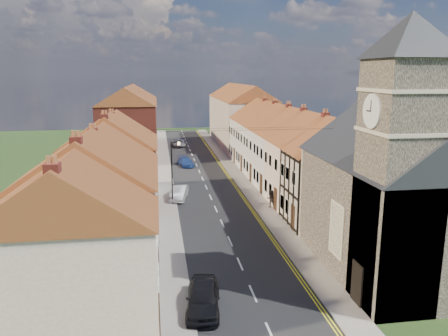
{
  "coord_description": "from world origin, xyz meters",
  "views": [
    {
      "loc": [
        -5.06,
        -20.28,
        12.31
      ],
      "look_at": [
        1.03,
        19.73,
        3.5
      ],
      "focal_mm": 35.0,
      "sensor_mm": 36.0,
      "label": 1
    }
  ],
  "objects_px": {
    "lamppost": "(173,169)",
    "car_near": "(203,297)",
    "car_mid": "(179,193)",
    "car_distant": "(179,143)",
    "church": "(401,182)",
    "pedestrian_right": "(271,199)",
    "car_far": "(186,162)"
  },
  "relations": [
    {
      "from": "lamppost",
      "to": "car_near",
      "type": "xyz_separation_m",
      "value": [
        0.82,
        -19.31,
        -2.8
      ]
    },
    {
      "from": "car_mid",
      "to": "car_distant",
      "type": "bearing_deg",
      "value": 98.79
    },
    {
      "from": "church",
      "to": "car_near",
      "type": "distance_m",
      "value": 13.63
    },
    {
      "from": "car_distant",
      "to": "pedestrian_right",
      "type": "distance_m",
      "value": 36.99
    },
    {
      "from": "car_far",
      "to": "car_distant",
      "type": "xyz_separation_m",
      "value": [
        -0.1,
        16.3,
        0.03
      ]
    },
    {
      "from": "car_near",
      "to": "car_mid",
      "type": "bearing_deg",
      "value": 98.05
    },
    {
      "from": "lamppost",
      "to": "car_near",
      "type": "bearing_deg",
      "value": -87.56
    },
    {
      "from": "church",
      "to": "car_mid",
      "type": "height_order",
      "value": "church"
    },
    {
      "from": "lamppost",
      "to": "pedestrian_right",
      "type": "bearing_deg",
      "value": -15.65
    },
    {
      "from": "lamppost",
      "to": "pedestrian_right",
      "type": "height_order",
      "value": "lamppost"
    },
    {
      "from": "lamppost",
      "to": "car_near",
      "type": "relative_size",
      "value": 1.38
    },
    {
      "from": "lamppost",
      "to": "car_far",
      "type": "xyz_separation_m",
      "value": [
        2.31,
        17.57,
        -2.95
      ]
    },
    {
      "from": "car_near",
      "to": "car_mid",
      "type": "height_order",
      "value": "car_near"
    },
    {
      "from": "car_near",
      "to": "car_distant",
      "type": "bearing_deg",
      "value": 95.98
    },
    {
      "from": "lamppost",
      "to": "car_far",
      "type": "height_order",
      "value": "lamppost"
    },
    {
      "from": "car_near",
      "to": "car_far",
      "type": "xyz_separation_m",
      "value": [
        1.49,
        36.88,
        -0.16
      ]
    },
    {
      "from": "church",
      "to": "car_near",
      "type": "bearing_deg",
      "value": -167.96
    },
    {
      "from": "car_near",
      "to": "church",
      "type": "bearing_deg",
      "value": 19.52
    },
    {
      "from": "car_distant",
      "to": "car_far",
      "type": "bearing_deg",
      "value": -91.35
    },
    {
      "from": "car_distant",
      "to": "pedestrian_right",
      "type": "height_order",
      "value": "pedestrian_right"
    },
    {
      "from": "car_near",
      "to": "car_far",
      "type": "relative_size",
      "value": 1.08
    },
    {
      "from": "church",
      "to": "car_far",
      "type": "xyz_separation_m",
      "value": [
        -10.86,
        34.25,
        -5.29
      ]
    },
    {
      "from": "car_mid",
      "to": "car_near",
      "type": "bearing_deg",
      "value": -77.78
    },
    {
      "from": "car_far",
      "to": "car_distant",
      "type": "height_order",
      "value": "car_distant"
    },
    {
      "from": "car_mid",
      "to": "car_far",
      "type": "bearing_deg",
      "value": 95.49
    },
    {
      "from": "lamppost",
      "to": "pedestrian_right",
      "type": "distance_m",
      "value": 9.61
    },
    {
      "from": "car_far",
      "to": "car_distant",
      "type": "distance_m",
      "value": 16.3
    },
    {
      "from": "church",
      "to": "car_near",
      "type": "relative_size",
      "value": 3.5
    },
    {
      "from": "church",
      "to": "pedestrian_right",
      "type": "height_order",
      "value": "church"
    },
    {
      "from": "lamppost",
      "to": "car_mid",
      "type": "bearing_deg",
      "value": 71.52
    },
    {
      "from": "car_mid",
      "to": "pedestrian_right",
      "type": "xyz_separation_m",
      "value": [
        8.3,
        -4.33,
        0.27
      ]
    },
    {
      "from": "church",
      "to": "car_far",
      "type": "bearing_deg",
      "value": 107.59
    }
  ]
}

